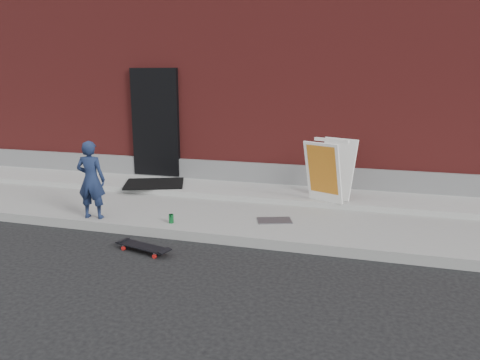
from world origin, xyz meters
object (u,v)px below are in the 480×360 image
(child, at_px, (91,180))
(soda_can, at_px, (171,219))
(skateboard, at_px, (143,247))
(pizza_sign, at_px, (329,170))

(child, height_order, soda_can, child)
(skateboard, xyz_separation_m, pizza_sign, (2.24, 2.55, 0.71))
(child, bearing_deg, soda_can, 176.85)
(child, relative_size, skateboard, 1.47)
(child, xyz_separation_m, pizza_sign, (3.53, 1.78, 0.02))
(soda_can, bearing_deg, skateboard, -91.58)
(pizza_sign, bearing_deg, soda_can, -142.99)
(child, height_order, pizza_sign, child)
(child, bearing_deg, skateboard, 141.18)
(skateboard, distance_m, soda_can, 0.89)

